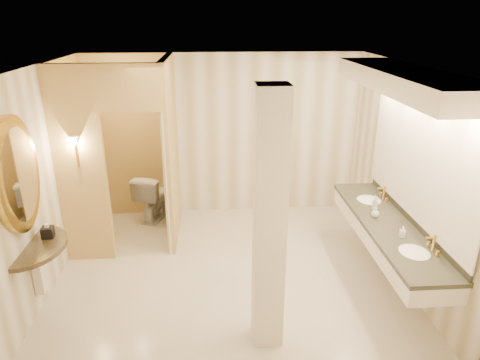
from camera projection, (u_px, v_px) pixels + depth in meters
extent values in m
plane|color=beige|center=(229.00, 272.00, 5.78)|extent=(4.50, 4.50, 0.00)
plane|color=white|center=(227.00, 67.00, 4.81)|extent=(4.50, 4.50, 0.00)
cube|color=white|center=(223.00, 136.00, 7.15)|extent=(4.50, 0.02, 2.70)
cube|color=white|center=(238.00, 268.00, 3.43)|extent=(4.50, 0.02, 2.70)
cube|color=white|center=(41.00, 183.00, 5.15)|extent=(0.02, 4.00, 2.70)
cube|color=white|center=(404.00, 174.00, 5.44)|extent=(0.02, 4.00, 2.70)
cube|color=tan|center=(171.00, 150.00, 6.40)|extent=(0.10, 1.50, 2.70)
cube|color=tan|center=(80.00, 169.00, 5.63)|extent=(0.65, 0.10, 2.70)
cube|color=tan|center=(129.00, 88.00, 5.30)|extent=(0.80, 0.10, 0.60)
cube|color=white|center=(168.00, 177.00, 6.18)|extent=(0.12, 0.80, 2.10)
cylinder|color=gold|center=(77.00, 156.00, 5.50)|extent=(0.03, 0.03, 0.30)
cone|color=white|center=(75.00, 141.00, 5.42)|extent=(0.14, 0.14, 0.14)
cube|color=white|center=(387.00, 233.00, 5.27)|extent=(0.60, 2.56, 0.24)
cube|color=black|center=(389.00, 224.00, 5.23)|extent=(0.64, 2.60, 0.05)
cube|color=black|center=(412.00, 219.00, 5.22)|extent=(0.03, 2.56, 0.10)
ellipsoid|color=white|center=(414.00, 255.00, 4.59)|extent=(0.40, 0.44, 0.15)
cylinder|color=gold|center=(434.00, 244.00, 4.56)|extent=(0.03, 0.03, 0.22)
ellipsoid|color=white|center=(369.00, 203.00, 5.88)|extent=(0.40, 0.44, 0.15)
cylinder|color=gold|center=(384.00, 194.00, 5.85)|extent=(0.03, 0.03, 0.22)
cube|color=white|center=(421.00, 158.00, 4.94)|extent=(0.03, 2.56, 1.40)
cube|color=white|center=(409.00, 80.00, 4.60)|extent=(0.75, 2.76, 0.22)
cylinder|color=black|center=(29.00, 247.00, 4.72)|extent=(0.97, 0.97, 0.05)
cube|color=white|center=(38.00, 270.00, 4.83)|extent=(0.10, 0.10, 0.60)
cylinder|color=gold|center=(17.00, 175.00, 4.41)|extent=(0.07, 0.97, 0.97)
cylinder|color=white|center=(21.00, 175.00, 4.42)|extent=(0.02, 0.78, 0.78)
cube|color=white|center=(269.00, 225.00, 4.13)|extent=(0.30, 0.30, 2.70)
cube|color=black|center=(48.00, 232.00, 4.86)|extent=(0.14, 0.14, 0.13)
imported|color=white|center=(154.00, 196.00, 7.19)|extent=(0.68, 0.90, 0.81)
imported|color=beige|center=(403.00, 232.00, 4.86)|extent=(0.07, 0.07, 0.13)
imported|color=silver|center=(375.00, 212.00, 5.34)|extent=(0.12, 0.12, 0.13)
imported|color=#C6B28C|center=(375.00, 203.00, 5.52)|extent=(0.10, 0.10, 0.20)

